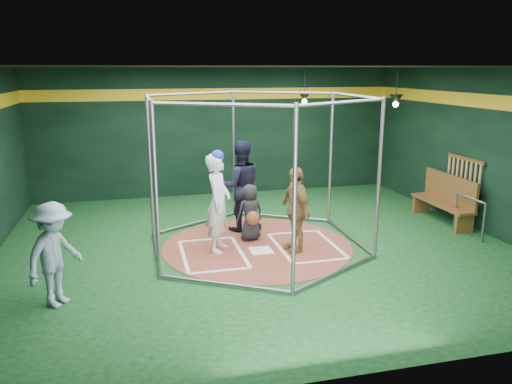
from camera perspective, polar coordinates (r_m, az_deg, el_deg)
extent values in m
cube|color=#0D3915|center=(10.09, 0.14, -6.26)|extent=(10.00, 9.00, 0.02)
cube|color=black|center=(9.47, 0.15, 14.10)|extent=(10.00, 9.00, 0.02)
cube|color=black|center=(13.98, -4.38, 6.81)|extent=(10.00, 0.10, 3.50)
cube|color=black|center=(5.50, 11.67, -4.62)|extent=(10.00, 0.10, 3.50)
cube|color=black|center=(11.86, 24.36, 4.34)|extent=(0.10, 9.00, 3.50)
cube|color=yellow|center=(13.86, -4.44, 11.11)|extent=(10.00, 0.01, 0.30)
cube|color=yellow|center=(11.73, 24.76, 9.39)|extent=(0.01, 9.00, 0.30)
cylinder|color=brown|center=(10.08, 0.14, -6.18)|extent=(3.80, 3.80, 0.01)
cube|color=white|center=(9.80, 0.57, -6.70)|extent=(0.43, 0.43, 0.01)
cube|color=white|center=(10.46, -5.74, -5.43)|extent=(1.10, 0.07, 0.01)
cube|color=white|center=(8.89, -4.13, -8.97)|extent=(1.10, 0.07, 0.01)
cube|color=white|center=(9.61, -8.27, -7.29)|extent=(0.07, 1.70, 0.01)
cube|color=white|center=(9.76, -1.80, -6.80)|extent=(0.07, 1.70, 0.01)
cube|color=white|center=(10.87, 4.24, -4.64)|extent=(1.10, 0.07, 0.01)
cube|color=white|center=(9.37, 7.49, -7.83)|extent=(1.10, 0.07, 0.01)
cube|color=white|center=(9.95, 2.74, -6.40)|extent=(0.07, 1.70, 0.01)
cube|color=white|center=(10.31, 8.64, -5.83)|extent=(0.07, 1.70, 0.01)
cylinder|color=gray|center=(11.36, 8.52, 3.78)|extent=(0.07, 0.07, 3.00)
cylinder|color=gray|center=(11.88, -2.56, 4.36)|extent=(0.07, 0.07, 3.00)
cylinder|color=gray|center=(10.52, -12.00, 2.82)|extent=(0.07, 0.07, 3.00)
cylinder|color=gray|center=(8.28, -11.37, -0.13)|extent=(0.07, 0.07, 3.00)
cylinder|color=gray|center=(7.52, 4.41, -1.31)|extent=(0.07, 0.07, 3.00)
cylinder|color=gray|center=(9.32, 13.87, 1.30)|extent=(0.07, 0.07, 3.00)
cylinder|color=gray|center=(11.41, 2.95, 11.29)|extent=(2.02, 1.20, 0.06)
cylinder|color=gray|center=(11.90, 2.77, -2.80)|extent=(2.02, 1.20, 0.06)
cylinder|color=gray|center=(11.00, -7.23, 11.10)|extent=(2.02, 1.20, 0.06)
cylinder|color=gray|center=(11.51, -6.79, -3.48)|extent=(2.02, 1.20, 0.06)
cylinder|color=gray|center=(9.20, -12.17, 10.37)|extent=(0.06, 2.30, 0.06)
cylinder|color=gray|center=(9.80, -11.31, -6.78)|extent=(0.06, 2.30, 0.06)
cylinder|color=gray|center=(7.59, -4.04, 9.95)|extent=(2.02, 1.20, 0.06)
cylinder|color=gray|center=(8.31, -3.70, -10.42)|extent=(2.02, 1.20, 0.06)
cylinder|color=gray|center=(8.17, 10.06, 10.06)|extent=(2.02, 1.20, 0.06)
cylinder|color=gray|center=(8.84, 9.27, -9.03)|extent=(2.02, 1.20, 0.06)
cylinder|color=gray|center=(10.15, 11.32, 10.72)|extent=(0.06, 2.30, 0.06)
cylinder|color=gray|center=(10.70, 10.58, -4.97)|extent=(0.06, 2.30, 0.06)
cube|color=brown|center=(12.17, 22.87, 3.51)|extent=(0.05, 1.25, 0.08)
cube|color=brown|center=(12.35, 22.48, -0.60)|extent=(0.05, 1.25, 0.08)
cylinder|color=tan|center=(11.82, 24.16, 0.86)|extent=(0.06, 0.06, 0.85)
cylinder|color=tan|center=(11.94, 23.70, 1.03)|extent=(0.06, 0.06, 0.85)
cylinder|color=tan|center=(12.06, 23.25, 1.20)|extent=(0.06, 0.06, 0.85)
cylinder|color=tan|center=(12.18, 22.81, 1.36)|extent=(0.06, 0.06, 0.85)
cylinder|color=tan|center=(12.30, 22.38, 1.51)|extent=(0.06, 0.06, 0.85)
cylinder|color=tan|center=(12.43, 21.96, 1.67)|extent=(0.06, 0.06, 0.85)
cylinder|color=tan|center=(12.55, 21.55, 1.82)|extent=(0.06, 0.06, 0.85)
cylinder|color=tan|center=(12.68, 21.14, 1.97)|extent=(0.06, 0.06, 0.85)
cone|color=black|center=(13.57, 5.56, 10.81)|extent=(0.34, 0.34, 0.22)
sphere|color=#FFD899|center=(13.58, 5.55, 10.26)|extent=(0.14, 0.14, 0.14)
cylinder|color=black|center=(13.56, 5.60, 12.29)|extent=(0.02, 0.02, 0.70)
cone|color=black|center=(12.86, 15.70, 10.20)|extent=(0.34, 0.34, 0.22)
sphere|color=#FFD899|center=(12.87, 15.66, 9.62)|extent=(0.14, 0.14, 0.14)
cylinder|color=black|center=(12.84, 15.80, 11.76)|extent=(0.02, 0.02, 0.70)
imported|color=silver|center=(9.56, -4.33, -1.27)|extent=(0.70, 0.82, 1.92)
sphere|color=navy|center=(9.37, -4.43, 4.04)|extent=(0.26, 0.26, 0.26)
imported|color=tan|center=(9.63, 4.53, -1.98)|extent=(0.57, 1.03, 1.66)
imported|color=black|center=(10.27, -0.68, -2.32)|extent=(0.64, 0.49, 1.17)
sphere|color=brown|center=(10.05, -0.35, -2.98)|extent=(0.28, 0.28, 0.28)
imported|color=black|center=(10.80, -1.79, 0.70)|extent=(0.98, 0.77, 1.98)
imported|color=#8EA3BC|center=(8.00, -22.05, -6.66)|extent=(1.08, 1.18, 1.60)
cube|color=brown|center=(12.30, 20.49, -1.23)|extent=(0.44, 1.90, 0.06)
cube|color=brown|center=(12.32, 21.32, 0.40)|extent=(0.06, 1.90, 0.63)
cube|color=brown|center=(11.70, 22.69, -3.37)|extent=(0.42, 0.08, 0.42)
cube|color=brown|center=(13.03, 18.34, -1.28)|extent=(0.42, 0.08, 0.42)
cylinder|color=slate|center=(11.19, 24.59, -3.21)|extent=(0.05, 0.05, 0.83)
cylinder|color=slate|center=(11.90, 21.86, -1.98)|extent=(0.05, 0.05, 0.83)
cylinder|color=slate|center=(11.44, 23.37, -0.66)|extent=(0.05, 0.93, 0.05)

